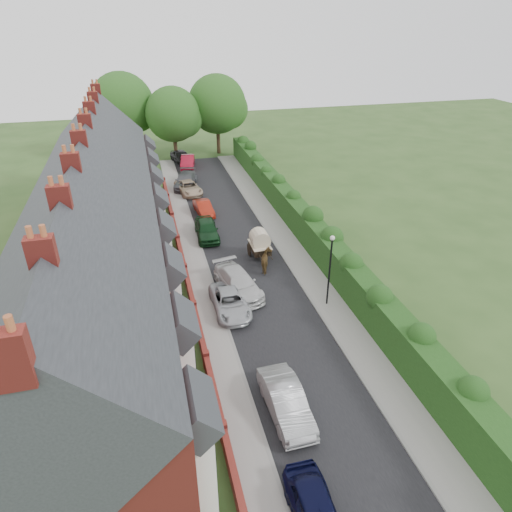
{
  "coord_description": "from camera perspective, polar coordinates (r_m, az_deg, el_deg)",
  "views": [
    {
      "loc": [
        -7.51,
        -19.36,
        17.49
      ],
      "look_at": [
        -0.49,
        7.92,
        2.2
      ],
      "focal_mm": 32.0,
      "sensor_mm": 36.0,
      "label": 1
    }
  ],
  "objects": [
    {
      "name": "horse",
      "position": [
        34.27,
        1.35,
        -0.65
      ],
      "size": [
        1.29,
        2.05,
        1.61
      ],
      "primitive_type": "imported",
      "rotation": [
        0.0,
        0.0,
        2.91
      ],
      "color": "brown",
      "rests_on": "ground"
    },
    {
      "name": "pavement_hedge_side",
      "position": [
        36.73,
        4.98,
        0.05
      ],
      "size": [
        2.2,
        58.0,
        0.12
      ],
      "primitive_type": "cube",
      "color": "gray",
      "rests_on": "ground"
    },
    {
      "name": "terrace_row",
      "position": [
        32.27,
        -19.15,
        3.05
      ],
      "size": [
        9.05,
        40.5,
        11.5
      ],
      "color": "maroon",
      "rests_on": "ground"
    },
    {
      "name": "car_white",
      "position": [
        31.7,
        -2.24,
        -3.37
      ],
      "size": [
        3.15,
        5.61,
        1.53
      ],
      "primitive_type": "imported",
      "rotation": [
        0.0,
        0.0,
        0.2
      ],
      "color": "silver",
      "rests_on": "ground"
    },
    {
      "name": "car_green",
      "position": [
        39.57,
        -6.19,
        3.35
      ],
      "size": [
        2.02,
        4.68,
        1.57
      ],
      "primitive_type": "imported",
      "rotation": [
        0.0,
        0.0,
        -0.03
      ],
      "color": "black",
      "rests_on": "ground"
    },
    {
      "name": "car_beige",
      "position": [
        49.91,
        -8.44,
        8.46
      ],
      "size": [
        2.9,
        4.96,
        1.3
      ],
      "primitive_type": "imported",
      "rotation": [
        0.0,
        0.0,
        0.17
      ],
      "color": "tan",
      "rests_on": "ground"
    },
    {
      "name": "horse_cart",
      "position": [
        35.74,
        0.47,
        1.73
      ],
      "size": [
        1.53,
        3.39,
        2.44
      ],
      "color": "black",
      "rests_on": "ground"
    },
    {
      "name": "car_red",
      "position": [
        44.38,
        -6.56,
        5.98
      ],
      "size": [
        1.73,
        3.97,
        1.27
      ],
      "primitive_type": "imported",
      "rotation": [
        0.0,
        0.0,
        0.1
      ],
      "color": "maroon",
      "rests_on": "ground"
    },
    {
      "name": "car_black",
      "position": [
        60.53,
        -9.27,
        12.12
      ],
      "size": [
        3.01,
        4.99,
        1.59
      ],
      "primitive_type": "imported",
      "rotation": [
        0.0,
        0.0,
        0.26
      ],
      "color": "black",
      "rests_on": "ground"
    },
    {
      "name": "lamppost",
      "position": [
        29.43,
        9.27,
        -0.75
      ],
      "size": [
        0.32,
        0.32,
        5.16
      ],
      "color": "black",
      "rests_on": "ground"
    },
    {
      "name": "pavement_house_side",
      "position": [
        35.15,
        -7.38,
        -1.49
      ],
      "size": [
        1.7,
        58.0,
        0.12
      ],
      "primitive_type": "cube",
      "color": "gray",
      "rests_on": "ground"
    },
    {
      "name": "hedge",
      "position": [
        36.61,
        7.75,
        2.5
      ],
      "size": [
        2.1,
        58.0,
        2.85
      ],
      "color": "#163611",
      "rests_on": "ground"
    },
    {
      "name": "car_extra_far",
      "position": [
        58.6,
        -8.54,
        11.58
      ],
      "size": [
        2.3,
        4.7,
        1.48
      ],
      "primitive_type": "imported",
      "rotation": [
        0.0,
        0.0,
        -0.17
      ],
      "color": "maroon",
      "rests_on": "ground"
    },
    {
      "name": "kerb_hedge_side",
      "position": [
        36.42,
        3.42,
        -0.14
      ],
      "size": [
        0.18,
        58.0,
        0.13
      ],
      "primitive_type": "cube",
      "color": "gray",
      "rests_on": "ground"
    },
    {
      "name": "tree_far_right",
      "position": [
        63.39,
        -4.54,
        18.26
      ],
      "size": [
        7.98,
        7.6,
        10.31
      ],
      "color": "#332316",
      "rests_on": "ground"
    },
    {
      "name": "kerb_house_side",
      "position": [
        35.23,
        -6.09,
        -1.33
      ],
      "size": [
        0.18,
        58.0,
        0.13
      ],
      "primitive_type": "cube",
      "color": "gray",
      "rests_on": "ground"
    },
    {
      "name": "car_grey",
      "position": [
        51.74,
        -8.78,
        9.3
      ],
      "size": [
        3.39,
        5.64,
        1.53
      ],
      "primitive_type": "imported",
      "rotation": [
        0.0,
        0.0,
        -0.25
      ],
      "color": "#515358",
      "rests_on": "ground"
    },
    {
      "name": "tree_far_left",
      "position": [
        60.78,
        -10.02,
        16.91
      ],
      "size": [
        7.14,
        6.8,
        9.29
      ],
      "color": "#332316",
      "rests_on": "ground"
    },
    {
      "name": "ground",
      "position": [
        27.15,
        5.28,
        -11.76
      ],
      "size": [
        140.0,
        140.0,
        0.0
      ],
      "primitive_type": "plane",
      "color": "#2D4C1E",
      "rests_on": "ground"
    },
    {
      "name": "garden_wall_row",
      "position": [
        34.01,
        -8.85,
        -1.93
      ],
      "size": [
        0.35,
        40.35,
        1.1
      ],
      "color": "maroon",
      "rests_on": "ground"
    },
    {
      "name": "road",
      "position": [
        35.72,
        -1.25,
        -0.81
      ],
      "size": [
        6.0,
        58.0,
        0.02
      ],
      "primitive_type": "cube",
      "color": "black",
      "rests_on": "ground"
    },
    {
      "name": "car_silver_b",
      "position": [
        29.95,
        -3.28,
        -5.76
      ],
      "size": [
        2.24,
        4.73,
        1.3
      ],
      "primitive_type": "imported",
      "rotation": [
        0.0,
        0.0,
        0.02
      ],
      "color": "#B0B3B8",
      "rests_on": "ground"
    },
    {
      "name": "tree_far_back",
      "position": [
        63.38,
        -15.97,
        17.59
      ],
      "size": [
        8.4,
        8.0,
        10.82
      ],
      "color": "#332316",
      "rests_on": "ground"
    },
    {
      "name": "car_silver_a",
      "position": [
        23.2,
        3.76,
        -17.68
      ],
      "size": [
        1.8,
        4.75,
        1.55
      ],
      "primitive_type": "imported",
      "rotation": [
        0.0,
        0.0,
        0.03
      ],
      "color": "#98989C",
      "rests_on": "ground"
    }
  ]
}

